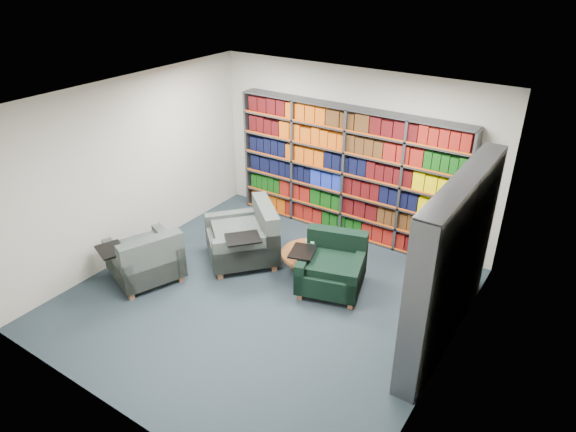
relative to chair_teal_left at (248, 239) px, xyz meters
The scene contains 7 objects.
room_shell 1.48m from the chair_teal_left, 40.20° to the right, with size 5.02×5.02×2.82m.
bookshelf_back 1.98m from the chair_teal_left, 63.78° to the left, with size 4.00×0.28×2.20m.
bookshelf_right 3.24m from the chair_teal_left, ahead, with size 0.28×2.50×2.20m.
chair_teal_left is the anchor object (origin of this frame).
chair_green_right 1.47m from the chair_teal_left, ahead, with size 1.15×1.09×0.80m.
chair_teal_front 1.56m from the chair_teal_left, 124.23° to the right, with size 1.19×1.23×0.84m.
coffee_table 1.05m from the chair_teal_left, ahead, with size 0.85×0.85×0.60m.
Camera 1 is at (3.55, -4.75, 4.40)m, focal length 32.00 mm.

